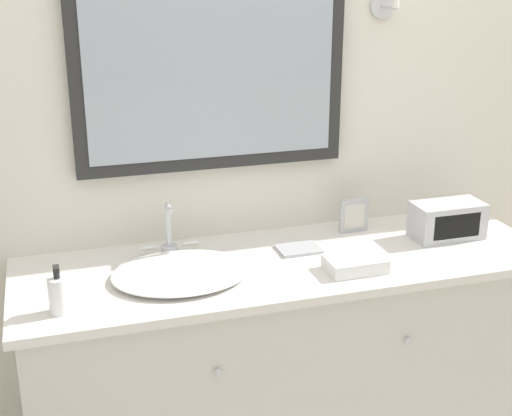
{
  "coord_description": "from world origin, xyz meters",
  "views": [
    {
      "loc": [
        -0.76,
        -1.8,
        1.83
      ],
      "look_at": [
        -0.11,
        0.3,
        1.05
      ],
      "focal_mm": 50.0,
      "sensor_mm": 36.0,
      "label": 1
    }
  ],
  "objects_px": {
    "soap_bottle": "(59,294)",
    "appliance_box": "(448,220)",
    "sink_basin": "(180,271)",
    "picture_frame": "(354,216)"
  },
  "relations": [
    {
      "from": "sink_basin",
      "to": "appliance_box",
      "type": "distance_m",
      "value": 1.01
    },
    {
      "from": "appliance_box",
      "to": "picture_frame",
      "type": "distance_m",
      "value": 0.34
    },
    {
      "from": "sink_basin",
      "to": "appliance_box",
      "type": "height_order",
      "value": "sink_basin"
    },
    {
      "from": "soap_bottle",
      "to": "picture_frame",
      "type": "bearing_deg",
      "value": 17.39
    },
    {
      "from": "appliance_box",
      "to": "picture_frame",
      "type": "height_order",
      "value": "appliance_box"
    },
    {
      "from": "sink_basin",
      "to": "picture_frame",
      "type": "xyz_separation_m",
      "value": [
        0.7,
        0.2,
        0.05
      ]
    },
    {
      "from": "sink_basin",
      "to": "picture_frame",
      "type": "distance_m",
      "value": 0.73
    },
    {
      "from": "appliance_box",
      "to": "sink_basin",
      "type": "bearing_deg",
      "value": -177.42
    },
    {
      "from": "sink_basin",
      "to": "soap_bottle",
      "type": "height_order",
      "value": "sink_basin"
    },
    {
      "from": "soap_bottle",
      "to": "appliance_box",
      "type": "relative_size",
      "value": 0.59
    }
  ]
}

